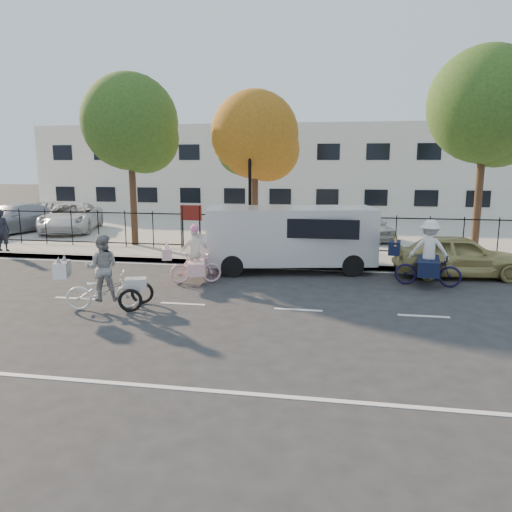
% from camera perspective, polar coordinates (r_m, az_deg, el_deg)
% --- Properties ---
extents(ground, '(120.00, 120.00, 0.00)m').
position_cam_1_polar(ground, '(13.12, -8.37, -5.45)').
color(ground, '#333334').
extents(road_markings, '(60.00, 9.52, 0.01)m').
position_cam_1_polar(road_markings, '(13.12, -8.37, -5.43)').
color(road_markings, silver).
rests_on(road_markings, ground).
extents(curb, '(60.00, 0.10, 0.15)m').
position_cam_1_polar(curb, '(17.83, -3.31, -0.77)').
color(curb, '#A8A399').
rests_on(curb, ground).
extents(sidewalk, '(60.00, 2.20, 0.15)m').
position_cam_1_polar(sidewalk, '(18.83, -2.58, -0.13)').
color(sidewalk, '#A8A399').
rests_on(sidewalk, ground).
extents(parking_lot, '(60.00, 15.60, 0.15)m').
position_cam_1_polar(parking_lot, '(27.48, 1.44, 3.34)').
color(parking_lot, '#A8A399').
rests_on(parking_lot, ground).
extents(iron_fence, '(58.00, 0.06, 1.50)m').
position_cam_1_polar(iron_fence, '(19.76, -1.91, 2.81)').
color(iron_fence, black).
rests_on(iron_fence, sidewalk).
extents(building, '(34.00, 10.00, 6.00)m').
position_cam_1_polar(building, '(37.17, 3.79, 9.80)').
color(building, silver).
rests_on(building, ground).
extents(lamppost, '(0.36, 0.36, 4.33)m').
position_cam_1_polar(lamppost, '(19.08, -0.71, 9.21)').
color(lamppost, black).
rests_on(lamppost, sidewalk).
extents(street_sign, '(0.85, 0.06, 1.80)m').
position_cam_1_polar(street_sign, '(19.77, -7.43, 4.25)').
color(street_sign, black).
rests_on(street_sign, sidewalk).
extents(zebra_trike, '(2.20, 1.38, 1.89)m').
position_cam_1_polar(zebra_trike, '(12.93, -17.06, -2.73)').
color(zebra_trike, white).
rests_on(zebra_trike, ground).
extents(unicorn_bike, '(1.82, 1.32, 1.79)m').
position_cam_1_polar(unicorn_bike, '(15.14, -7.06, -0.64)').
color(unicorn_bike, beige).
rests_on(unicorn_bike, ground).
extents(bull_bike, '(2.16, 1.50, 1.97)m').
position_cam_1_polar(bull_bike, '(15.53, 19.01, -0.40)').
color(bull_bike, '#161035').
rests_on(bull_bike, ground).
extents(white_van, '(6.33, 3.08, 2.13)m').
position_cam_1_polar(white_van, '(16.73, 3.55, 2.30)').
color(white_van, silver).
rests_on(white_van, ground).
extents(gold_sedan, '(4.13, 1.92, 1.37)m').
position_cam_1_polar(gold_sedan, '(17.11, 22.20, 0.03)').
color(gold_sedan, tan).
rests_on(gold_sedan, ground).
extents(pedestrian, '(0.63, 0.45, 1.65)m').
position_cam_1_polar(pedestrian, '(21.98, -27.05, 2.65)').
color(pedestrian, black).
rests_on(pedestrian, sidewalk).
extents(lot_car_a, '(3.35, 5.25, 1.42)m').
position_cam_1_polar(lot_car_a, '(27.36, -25.97, 3.88)').
color(lot_car_a, '#B7B9BF').
rests_on(lot_car_a, parking_lot).
extents(lot_car_b, '(3.71, 5.56, 1.42)m').
position_cam_1_polar(lot_car_b, '(26.86, -20.35, 4.18)').
color(lot_car_b, white).
rests_on(lot_car_b, parking_lot).
extents(lot_car_d, '(2.65, 3.83, 1.21)m').
position_cam_1_polar(lot_car_d, '(23.04, 12.64, 3.34)').
color(lot_car_d, '#B3B8BB').
rests_on(lot_car_d, parking_lot).
extents(tree_west, '(3.91, 3.91, 7.17)m').
position_cam_1_polar(tree_west, '(21.55, -13.80, 14.15)').
color(tree_west, '#442D1D').
rests_on(tree_west, ground).
extents(tree_mid, '(3.55, 3.52, 6.45)m').
position_cam_1_polar(tree_mid, '(20.51, 0.27, 13.22)').
color(tree_mid, '#442D1D').
rests_on(tree_mid, ground).
extents(tree_east, '(4.24, 4.24, 7.78)m').
position_cam_1_polar(tree_east, '(20.82, 25.11, 14.78)').
color(tree_east, '#442D1D').
rests_on(tree_east, ground).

